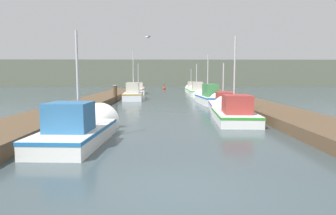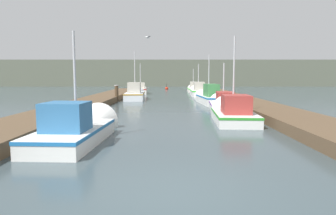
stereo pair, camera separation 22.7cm
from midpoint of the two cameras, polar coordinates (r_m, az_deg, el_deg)
name	(u,v)px [view 1 (the left image)]	position (r m, az deg, el deg)	size (l,w,h in m)	color
ground_plane	(177,194)	(5.75, 0.64, -16.20)	(200.00, 200.00, 0.00)	#38474C
dock_left	(89,103)	(22.11, -15.17, 0.79)	(2.62, 40.00, 0.45)	brown
dock_right	(246,103)	(22.17, 14.34, 0.82)	(2.62, 40.00, 0.45)	brown
distant_shore_ridge	(165,73)	(67.86, -0.64, 6.50)	(120.00, 16.00, 5.36)	#565B4C
fishing_boat_0	(82,128)	(10.65, -16.58, -3.82)	(1.94, 5.13, 4.16)	silver
fishing_boat_1	(233,112)	(14.98, 11.80, -0.90)	(2.06, 4.88, 4.63)	silver
fishing_boat_2	(222,104)	(19.39, 9.98, 0.58)	(2.05, 5.71, 3.48)	silver
fishing_boat_3	(207,97)	(24.11, 7.15, 2.00)	(1.77, 5.86, 4.14)	silver
fishing_boat_4	(134,94)	(28.25, -6.78, 2.60)	(1.87, 5.98, 4.89)	silver
fishing_boat_5	(196,91)	(33.47, 5.18, 3.11)	(1.72, 5.88, 3.91)	silver
fishing_boat_6	(138,90)	(37.30, -5.83, 3.38)	(1.80, 5.39, 4.05)	silver
fishing_boat_7	(191,89)	(41.42, 4.21, 3.62)	(1.63, 5.12, 3.55)	silver
mooring_piling_0	(136,87)	(44.32, -6.34, 3.85)	(0.29, 0.29, 0.95)	#473523
mooring_piling_1	(115,93)	(25.70, -10.26, 2.69)	(0.36, 0.36, 1.40)	#473523
channel_buoy	(164,88)	(48.13, -0.88, 3.66)	(0.51, 0.51, 1.01)	red
seagull_lead	(148,37)	(17.24, -4.31, 13.21)	(0.40, 0.52, 0.12)	white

